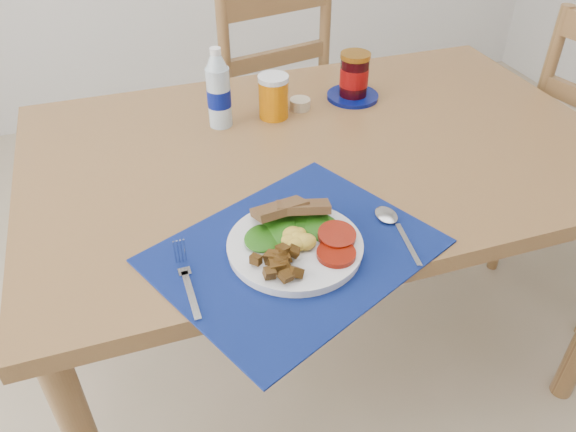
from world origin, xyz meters
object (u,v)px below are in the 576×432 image
object	(u,v)px
jam_on_saucer	(354,79)
water_bottle	(219,92)
juice_glass	(274,98)
chair_far	(261,87)
breakfast_plate	(293,244)

from	to	relation	value
jam_on_saucer	water_bottle	bearing A→B (deg)	-175.05
water_bottle	juice_glass	world-z (taller)	water_bottle
juice_glass	jam_on_saucer	size ratio (longest dim) A/B	0.75
juice_glass	jam_on_saucer	xyz separation A→B (m)	(0.24, 0.03, 0.00)
chair_far	jam_on_saucer	bearing A→B (deg)	91.57
water_bottle	chair_far	bearing A→B (deg)	63.90
chair_far	jam_on_saucer	size ratio (longest dim) A/B	8.16
juice_glass	breakfast_plate	bearing A→B (deg)	-103.84
breakfast_plate	water_bottle	distance (m)	0.53
breakfast_plate	juice_glass	world-z (taller)	juice_glass
water_bottle	juice_glass	distance (m)	0.15
breakfast_plate	jam_on_saucer	distance (m)	0.67
jam_on_saucer	juice_glass	bearing A→B (deg)	-172.00
chair_far	breakfast_plate	size ratio (longest dim) A/B	4.67
chair_far	water_bottle	xyz separation A→B (m)	(-0.26, -0.53, 0.26)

